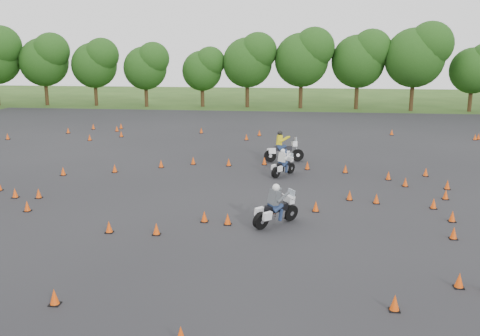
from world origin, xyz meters
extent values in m
plane|color=#2D5119|center=(0.00, 0.00, 0.00)|extent=(140.00, 140.00, 0.00)
plane|color=black|center=(0.00, 6.00, 0.01)|extent=(62.00, 62.00, 0.00)
cone|color=#E24709|center=(-12.64, 23.01, 0.23)|extent=(0.26, 0.26, 0.45)
cone|color=#E24709|center=(0.19, -9.98, 0.23)|extent=(0.26, 0.26, 0.45)
cone|color=#E24709|center=(-12.51, 21.57, 0.23)|extent=(0.26, 0.26, 0.45)
cone|color=#E24709|center=(-5.28, 8.72, 0.23)|extent=(0.26, 0.26, 0.45)
cone|color=#E24709|center=(-10.21, 6.19, 0.23)|extent=(0.26, 0.26, 0.45)
cone|color=#E24709|center=(5.63, -7.66, 0.23)|extent=(0.26, 0.26, 0.45)
cone|color=#E24709|center=(8.74, -1.71, 0.23)|extent=(0.26, 0.26, 0.45)
cone|color=#E24709|center=(0.77, 10.19, 0.23)|extent=(0.26, 0.26, 0.45)
cone|color=#E24709|center=(5.50, 8.63, 0.23)|extent=(0.26, 0.26, 0.45)
cone|color=#E24709|center=(-3.55, 9.78, 0.23)|extent=(0.26, 0.26, 0.45)
cone|color=#E24709|center=(6.47, 2.68, 0.23)|extent=(0.26, 0.26, 0.45)
cone|color=#E24709|center=(-8.88, -0.31, 0.23)|extent=(0.26, 0.26, 0.45)
cone|color=#E24709|center=(-0.40, 20.75, 0.23)|extent=(0.26, 0.26, 0.45)
cone|color=#E24709|center=(10.35, 5.61, 0.23)|extent=(0.26, 0.26, 0.45)
cone|color=#E24709|center=(3.67, 1.12, 0.23)|extent=(0.26, 0.26, 0.45)
cone|color=#E24709|center=(-1.22, 18.65, 0.23)|extent=(0.26, 0.26, 0.45)
cone|color=#E24709|center=(-11.22, 18.92, 0.23)|extent=(0.26, 0.26, 0.45)
cone|color=#E24709|center=(-4.35, -2.54, 0.23)|extent=(0.26, 0.26, 0.45)
cone|color=#E24709|center=(2.38, 1.20, 0.23)|extent=(0.26, 0.26, 0.45)
cone|color=#E24709|center=(-9.38, 1.70, 0.23)|extent=(0.26, 0.26, 0.45)
cone|color=#E24709|center=(-14.93, 22.45, 0.23)|extent=(0.26, 0.26, 0.45)
cone|color=#E24709|center=(9.80, 3.74, 0.23)|extent=(0.26, 0.26, 0.45)
cone|color=#E24709|center=(9.87, 8.35, 0.23)|extent=(0.26, 0.26, 0.45)
cone|color=#E24709|center=(7.69, 7.26, 0.23)|extent=(0.26, 0.26, 0.45)
cone|color=#E24709|center=(16.16, 20.68, 0.23)|extent=(0.26, 0.26, 0.45)
cone|color=#E24709|center=(-2.46, -2.55, 0.23)|extent=(0.26, 0.26, 0.45)
cone|color=#E24709|center=(-19.53, 16.77, 0.23)|extent=(0.26, 0.26, 0.45)
cone|color=#E24709|center=(16.50, 20.97, 0.23)|extent=(0.26, 0.26, 0.45)
cone|color=#E24709|center=(-10.52, 1.63, 0.23)|extent=(0.26, 0.26, 0.45)
cone|color=#E24709|center=(8.89, 2.15, 0.23)|extent=(0.26, 0.26, 0.45)
cone|color=#E24709|center=(0.09, -1.06, 0.23)|extent=(0.26, 0.26, 0.45)
cone|color=#E24709|center=(-7.59, 7.21, 0.23)|extent=(0.26, 0.26, 0.45)
cone|color=#E24709|center=(10.20, 22.31, 0.23)|extent=(0.26, 0.26, 0.45)
cone|color=#E24709|center=(5.29, 3.09, 0.23)|extent=(0.26, 0.26, 0.45)
cone|color=#E24709|center=(8.34, 5.94, 0.23)|extent=(0.26, 0.26, 0.45)
cone|color=#E24709|center=(7.79, -5.97, 0.23)|extent=(0.26, 0.26, 0.45)
cone|color=#E24709|center=(9.23, 0.38, 0.23)|extent=(0.26, 0.26, 0.45)
cone|color=#E24709|center=(3.35, 9.24, 0.23)|extent=(0.26, 0.26, 0.45)
cone|color=#E24709|center=(-13.06, 17.05, 0.23)|extent=(0.26, 0.26, 0.45)
cone|color=#E24709|center=(-1.34, 9.61, 0.23)|extent=(0.26, 0.26, 0.45)
cone|color=#E24709|center=(-5.26, 21.45, 0.23)|extent=(0.26, 0.26, 0.45)
cone|color=#E24709|center=(-0.91, -0.84, 0.23)|extent=(0.26, 0.26, 0.45)
cone|color=#E24709|center=(-3.78, -8.41, 0.23)|extent=(0.26, 0.26, 0.45)
cone|color=#E24709|center=(-16.17, 20.15, 0.23)|extent=(0.26, 0.26, 0.45)
camera|label=1|loc=(2.99, -21.46, 7.12)|focal=40.00mm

